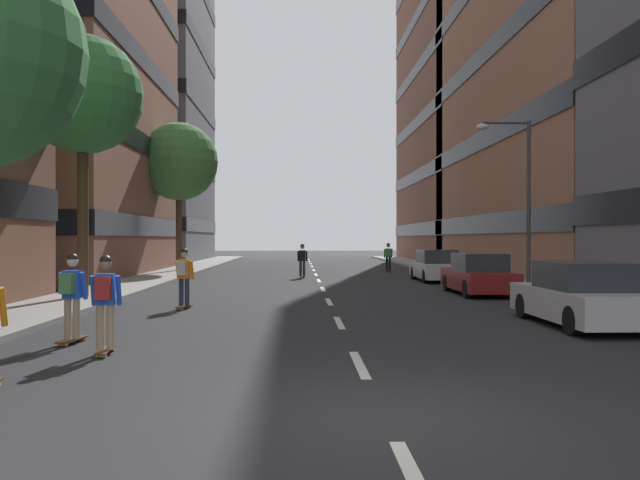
# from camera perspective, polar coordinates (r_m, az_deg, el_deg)

# --- Properties ---
(ground_plane) EXTENTS (141.80, 141.80, 0.00)m
(ground_plane) POSITION_cam_1_polar(r_m,az_deg,el_deg) (30.90, -0.15, -3.68)
(ground_plane) COLOR #28282B
(sidewalk_left) EXTENTS (2.69, 64.99, 0.14)m
(sidewalk_left) POSITION_cam_1_polar(r_m,az_deg,el_deg) (34.59, -14.04, -3.16)
(sidewalk_left) COLOR gray
(sidewalk_left) RESTS_ON ground_plane
(sidewalk_right) EXTENTS (2.69, 64.99, 0.14)m
(sidewalk_right) POSITION_cam_1_polar(r_m,az_deg,el_deg) (35.06, 13.23, -3.11)
(sidewalk_right) COLOR gray
(sidewalk_right) RESTS_ON ground_plane
(lane_markings) EXTENTS (0.16, 57.20, 0.01)m
(lane_markings) POSITION_cam_1_polar(r_m,az_deg,el_deg) (32.76, -0.25, -3.45)
(lane_markings) COLOR silver
(lane_markings) RESTS_ON ground_plane
(building_left_mid) EXTENTS (12.63, 18.14, 27.41)m
(building_left_mid) POSITION_cam_1_polar(r_m,az_deg,el_deg) (39.95, -24.82, 17.21)
(building_left_mid) COLOR brown
(building_left_mid) RESTS_ON ground_plane
(building_left_far) EXTENTS (12.63, 16.47, 26.30)m
(building_left_far) POSITION_cam_1_polar(r_m,az_deg,el_deg) (58.67, -16.91, 11.15)
(building_left_far) COLOR slate
(building_left_far) RESTS_ON ground_plane
(building_right_far) EXTENTS (12.63, 21.35, 37.96)m
(building_right_far) POSITION_cam_1_polar(r_m,az_deg,el_deg) (60.58, 14.80, 16.47)
(building_right_far) COLOR brown
(building_right_far) RESTS_ON ground_plane
(parked_car_near) EXTENTS (1.82, 4.40, 1.52)m
(parked_car_near) POSITION_cam_1_polar(r_m,az_deg,el_deg) (15.93, 22.77, -4.81)
(parked_car_near) COLOR silver
(parked_car_near) RESTS_ON ground_plane
(parked_car_mid) EXTENTS (1.82, 4.40, 1.52)m
(parked_car_mid) POSITION_cam_1_polar(r_m,az_deg,el_deg) (23.66, 14.35, -3.17)
(parked_car_mid) COLOR maroon
(parked_car_mid) RESTS_ON ground_plane
(parked_car_far) EXTENTS (1.82, 4.40, 1.52)m
(parked_car_far) POSITION_cam_1_polar(r_m,az_deg,el_deg) (30.48, 10.61, -2.42)
(parked_car_far) COLOR silver
(parked_car_far) RESTS_ON ground_plane
(street_tree_near) EXTENTS (4.69, 4.69, 8.90)m
(street_tree_near) POSITION_cam_1_polar(r_m,az_deg,el_deg) (38.59, -12.84, 7.01)
(street_tree_near) COLOR #4C3823
(street_tree_near) RESTS_ON sidewalk_left
(street_tree_far) EXTENTS (3.94, 3.94, 8.71)m
(street_tree_far) POSITION_cam_1_polar(r_m,az_deg,el_deg) (22.67, -20.96, 12.27)
(street_tree_far) COLOR #4C3823
(street_tree_far) RESTS_ON sidewalk_left
(streetlamp_right) EXTENTS (2.13, 0.30, 6.50)m
(streetlamp_right) POSITION_cam_1_polar(r_m,az_deg,el_deg) (25.33, 17.83, 4.83)
(streetlamp_right) COLOR #3F3F44
(streetlamp_right) RESTS_ON sidewalk_right
(skater_0) EXTENTS (0.55, 0.92, 1.78)m
(skater_0) POSITION_cam_1_polar(r_m,az_deg,el_deg) (32.38, -1.64, -1.76)
(skater_0) COLOR brown
(skater_0) RESTS_ON ground_plane
(skater_2) EXTENTS (0.55, 0.91, 1.78)m
(skater_2) POSITION_cam_1_polar(r_m,az_deg,el_deg) (11.75, -19.14, -5.04)
(skater_2) COLOR brown
(skater_2) RESTS_ON ground_plane
(skater_3) EXTENTS (0.57, 0.92, 1.78)m
(skater_3) POSITION_cam_1_polar(r_m,az_deg,el_deg) (18.62, -12.39, -3.11)
(skater_3) COLOR brown
(skater_3) RESTS_ON ground_plane
(skater_4) EXTENTS (0.53, 0.90, 1.78)m
(skater_4) POSITION_cam_1_polar(r_m,az_deg,el_deg) (38.23, 6.30, -1.42)
(skater_4) COLOR brown
(skater_4) RESTS_ON ground_plane
(skater_5) EXTENTS (0.56, 0.92, 1.78)m
(skater_5) POSITION_cam_1_polar(r_m,az_deg,el_deg) (13.18, -21.85, -4.47)
(skater_5) COLOR brown
(skater_5) RESTS_ON ground_plane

